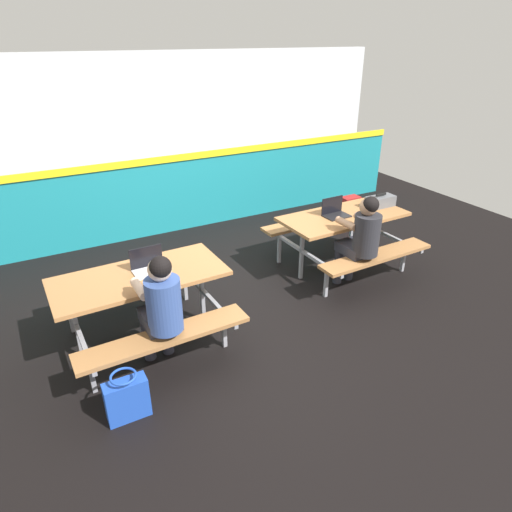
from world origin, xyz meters
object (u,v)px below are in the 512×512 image
Objects in this scene: laptop_silver at (149,266)px; tote_bag_bright at (127,399)px; student_further at (361,236)px; toolbox_grey at (380,201)px; picnic_table_left at (141,290)px; backpack_dark at (349,210)px; laptop_dark at (335,212)px; picnic_table_right at (343,227)px; student_nearer at (161,305)px.

tote_bag_bright is at bearing -118.52° from laptop_silver.
student_further reaches higher than toolbox_grey.
toolbox_grey is (3.20, 0.29, 0.02)m from laptop_silver.
tote_bag_bright is (-0.42, -0.95, -0.38)m from picnic_table_left.
toolbox_grey is 0.91× the size of backpack_dark.
student_further is 2.74× the size of backpack_dark.
picnic_table_left is at bearing 65.99° from tote_bag_bright.
toolbox_grey is 4.01m from tote_bag_bright.
laptop_dark is at bearing 23.42° from tote_bag_bright.
student_further is at bearing -108.67° from picnic_table_right.
laptop_silver is 0.76× the size of tote_bag_bright.
laptop_silver is at bearing -158.45° from backpack_dark.
student_further is (2.52, -0.24, 0.14)m from picnic_table_left.
laptop_silver is at bearing -172.80° from laptop_dark.
student_further is (-0.19, -0.56, 0.14)m from picnic_table_right.
laptop_dark is (-0.12, 0.03, 0.22)m from picnic_table_right.
picnic_table_left is 1.00× the size of picnic_table_right.
picnic_table_left is 5.04× the size of laptop_silver.
picnic_table_right is 1.67m from backpack_dark.
picnic_table_right is 2.62m from laptop_silver.
picnic_table_left is at bearing 93.88° from student_nearer.
backpack_dark is at bearing 53.23° from student_further.
picnic_table_right is (2.71, 0.32, 0.00)m from picnic_table_left.
student_further is at bearing -5.50° from picnic_table_left.
laptop_silver and laptop_dark have the same top height.
picnic_table_left is at bearing -158.51° from backpack_dark.
student_nearer reaches higher than picnic_table_right.
backpack_dark is at bearing 30.06° from tote_bag_bright.
student_further is 3.71× the size of laptop_silver.
toolbox_grey is (0.80, 0.58, 0.10)m from student_further.
laptop_dark is at bearing -136.94° from backpack_dark.
tote_bag_bright is at bearing -139.28° from student_nearer.
student_further is at bearing -144.16° from toolbox_grey.
picnic_table_right is at bearing 6.71° from picnic_table_left.
tote_bag_bright is at bearing -149.94° from backpack_dark.
laptop_silver is 0.74× the size of backpack_dark.
student_nearer is (-2.67, -0.87, 0.14)m from picnic_table_right.
student_further is 3.07m from tote_bag_bright.
student_nearer is 2.50m from student_further.
student_further reaches higher than laptop_silver.
picnic_table_right is 4.10× the size of toolbox_grey.
student_nearer reaches higher than picnic_table_left.
backpack_dark is at bearing 46.75° from picnic_table_right.
laptop_dark is 1.78m from backpack_dark.
student_nearer is 2.71m from laptop_dark.
student_nearer is 0.80m from tote_bag_bright.
toolbox_grey is 0.93× the size of tote_bag_bright.
backpack_dark is (1.23, 1.15, -0.57)m from laptop_dark.
tote_bag_bright is (-4.25, -2.46, -0.02)m from backpack_dark.
student_further is 2.81× the size of tote_bag_bright.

